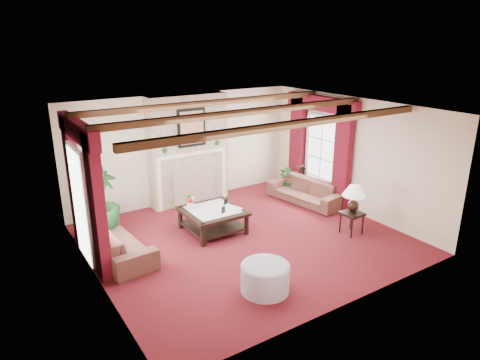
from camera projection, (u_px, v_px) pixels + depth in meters
floor at (246, 239)px, 8.86m from camera, size 6.00×6.00×0.00m
ceiling at (246, 109)px, 8.00m from camera, size 6.00×6.00×0.00m
back_wall at (185, 148)px, 10.62m from camera, size 6.00×0.02×2.70m
left_wall at (91, 209)px, 6.89m from camera, size 0.02×5.50×2.70m
right_wall at (353, 156)px, 9.97m from camera, size 0.02×5.50×2.70m
ceiling_beams at (246, 112)px, 8.02m from camera, size 6.00×3.00×0.12m
fireplace at (186, 94)px, 10.03m from camera, size 2.00×0.52×2.70m
french_door_left at (73, 149)px, 7.45m from camera, size 0.10×1.10×2.16m
french_door_right at (324, 116)px, 10.51m from camera, size 0.10×1.10×2.16m
curtains_left at (76, 124)px, 7.37m from camera, size 0.20×2.40×2.55m
curtains_right at (322, 99)px, 10.31m from camera, size 0.20×2.40×2.55m
sofa_left at (116, 236)px, 8.09m from camera, size 2.16×0.93×0.81m
sofa_right at (306, 188)px, 10.73m from camera, size 2.14×1.19×0.77m
potted_palm at (99, 217)px, 8.83m from camera, size 2.42×2.44×0.88m
small_plant at (291, 181)px, 11.44m from camera, size 1.09×1.14×0.65m
coffee_table at (213, 220)px, 9.16m from camera, size 1.20×1.20×0.49m
side_table at (351, 223)px, 9.05m from camera, size 0.48×0.48×0.48m
ottoman at (265, 278)px, 6.99m from camera, size 0.80×0.80×0.47m
table_lamp at (354, 199)px, 8.87m from camera, size 0.49×0.49×0.62m
flower_vase at (191, 205)px, 9.14m from camera, size 0.30×0.31×0.17m
book at (232, 204)px, 9.01m from camera, size 0.21×0.12×0.28m
photo_frame_a at (223, 210)px, 8.88m from camera, size 0.11×0.07×0.15m
photo_frame_b at (226, 202)px, 9.34m from camera, size 0.10×0.05×0.13m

